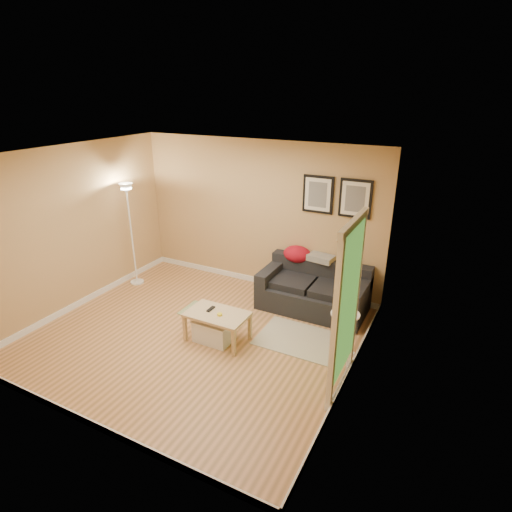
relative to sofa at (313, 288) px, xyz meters
name	(u,v)px	position (x,y,z in m)	size (l,w,h in m)	color
floor	(196,335)	(-1.24, -1.53, -0.38)	(4.50, 4.50, 0.00)	tan
ceiling	(185,155)	(-1.24, -1.53, 2.23)	(4.50, 4.50, 0.00)	white
wall_back	(258,215)	(-1.24, 0.47, 0.92)	(4.50, 4.50, 0.00)	tan
wall_front	(69,322)	(-1.24, -3.53, 0.92)	(4.50, 4.50, 0.00)	tan
wall_left	(74,229)	(-3.49, -1.53, 0.92)	(4.00, 4.00, 0.00)	tan
wall_right	(356,287)	(1.01, -1.53, 0.92)	(4.00, 4.00, 0.00)	tan
baseboard_back	(258,280)	(-1.24, 0.46, -0.33)	(4.50, 0.02, 0.10)	white
baseboard_front	(89,422)	(-1.24, -3.52, -0.33)	(4.50, 0.02, 0.10)	white
baseboard_left	(87,299)	(-3.48, -1.53, -0.33)	(0.02, 4.00, 0.10)	white
baseboard_right	(346,377)	(1.00, -1.53, -0.33)	(0.02, 4.00, 0.10)	white
sofa	(313,288)	(0.00, 0.00, 0.00)	(1.70, 0.90, 0.75)	black
red_throw	(297,254)	(-0.42, 0.32, 0.40)	(0.48, 0.36, 0.28)	#B2102C
plaid_throw	(321,258)	(-0.01, 0.32, 0.41)	(0.42, 0.26, 0.10)	tan
framed_print_left	(318,194)	(-0.16, 0.45, 1.43)	(0.50, 0.04, 0.60)	black
framed_print_right	(355,199)	(0.44, 0.45, 1.43)	(0.50, 0.04, 0.60)	black
area_rug	(302,340)	(0.19, -0.95, -0.37)	(1.25, 0.85, 0.01)	#B8B292
green_runner	(204,312)	(-1.52, -0.92, -0.37)	(0.70, 0.50, 0.01)	#668C4C
coffee_table	(218,326)	(-0.89, -1.48, -0.16)	(0.87, 0.53, 0.43)	tan
remote_control	(211,309)	(-1.03, -1.43, 0.07)	(0.05, 0.16, 0.02)	black
tape_roll	(220,314)	(-0.83, -1.52, 0.07)	(0.07, 0.07, 0.03)	yellow
storage_bin	(214,330)	(-0.93, -1.51, -0.21)	(0.54, 0.39, 0.33)	white
side_table	(344,333)	(0.78, -0.94, -0.08)	(0.39, 0.39, 0.59)	white
book_stack	(344,310)	(0.76, -0.93, 0.26)	(0.17, 0.23, 0.07)	#3667A3
floor_lamp	(132,238)	(-3.24, -0.57, 0.51)	(0.24, 0.24, 1.88)	white
doorway	(346,313)	(0.96, -1.68, 0.65)	(0.12, 1.01, 2.13)	white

